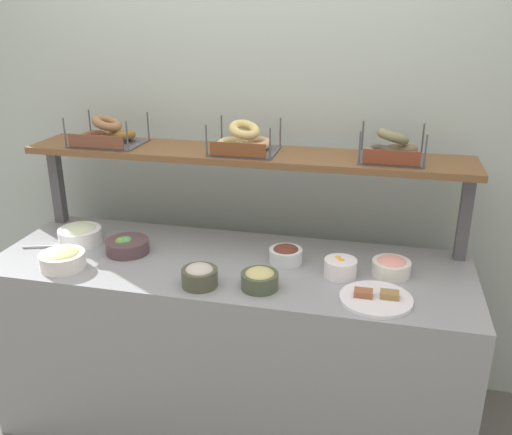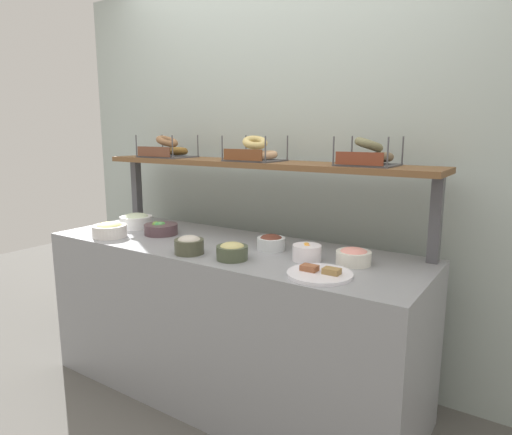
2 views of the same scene
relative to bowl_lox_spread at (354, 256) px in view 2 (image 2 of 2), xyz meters
The scene contains 19 objects.
ground_plane 1.12m from the bowl_lox_spread, behind, with size 8.00×8.00×0.00m, color #595651.
back_wall 0.91m from the bowl_lox_spread, 143.51° to the left, with size 3.28×0.06×2.40m, color #A5B2AB.
deli_counter 0.83m from the bowl_lox_spread, behind, with size 2.08×0.70×0.85m, color gray.
shelf_riser_left 1.69m from the bowl_lox_spread, behind, with size 0.05×0.05×0.40m, color #4C4C51.
shelf_riser_right 0.41m from the bowl_lox_spread, 37.82° to the left, with size 0.05×0.05×0.40m, color #4C4C51.
upper_shelf 0.82m from the bowl_lox_spread, 161.61° to the left, with size 2.04×0.32×0.03m, color brown.
bowl_lox_spread is the anchor object (origin of this frame).
bowl_veggie_mix 1.17m from the bowl_lox_spread, behind, with size 0.19×0.19×0.08m.
bowl_egg_salad 1.39m from the bowl_lox_spread, 169.35° to the right, with size 0.19×0.19×0.09m.
bowl_fruit_salad 0.21m from the bowl_lox_spread, 163.06° to the right, with size 0.13×0.13×0.08m.
bowl_tuna_salad 0.79m from the bowl_lox_spread, 159.62° to the right, with size 0.15×0.15×0.09m.
bowl_chocolate_spread 0.45m from the bowl_lox_spread, behind, with size 0.14×0.14×0.08m.
bowl_hummus 0.56m from the bowl_lox_spread, 154.46° to the right, with size 0.15×0.15×0.08m.
bowl_scallion_spread 1.43m from the bowl_lox_spread, behind, with size 0.20×0.20×0.09m.
serving_plate_white 0.25m from the bowl_lox_spread, 102.43° to the right, with size 0.28×0.28×0.04m.
serving_spoon_near_plate 1.55m from the bowl_lox_spread, behind, with size 0.18×0.07×0.01m.
bagel_basket_cinnamon_raisin 1.44m from the bowl_lox_spread, behind, with size 0.32×0.26×0.14m.
bagel_basket_plain 0.84m from the bowl_lox_spread, 162.60° to the left, with size 0.29×0.25×0.15m.
bagel_basket_poppy 0.50m from the bowl_lox_spread, 99.53° to the left, with size 0.28×0.26×0.14m.
Camera 2 is at (1.41, -1.85, 1.45)m, focal length 31.71 mm.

